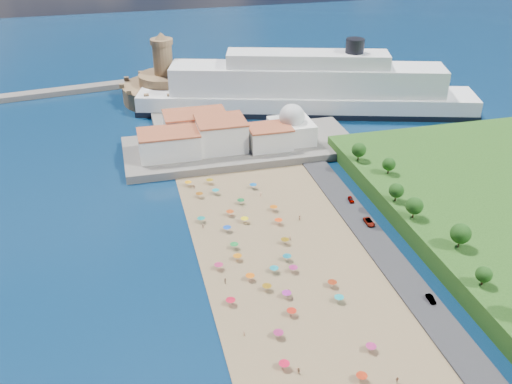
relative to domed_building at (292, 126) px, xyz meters
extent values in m
plane|color=#071938|center=(-30.00, -71.00, -8.97)|extent=(700.00, 700.00, 0.00)
cube|color=#59544C|center=(-20.00, 2.00, -7.47)|extent=(90.00, 36.00, 3.00)
cube|color=#59544C|center=(-42.00, 37.00, -7.77)|extent=(18.00, 70.00, 2.40)
cube|color=silver|center=(-48.00, -2.00, -1.47)|extent=(22.00, 14.00, 9.00)
cube|color=silver|center=(-28.00, 0.00, -0.47)|extent=(18.00, 16.00, 11.00)
cube|color=silver|center=(-10.00, -4.00, -1.97)|extent=(16.00, 12.00, 8.00)
cube|color=silver|center=(-36.00, 12.00, -0.97)|extent=(24.00, 14.00, 10.00)
cube|color=silver|center=(0.00, 0.00, -1.97)|extent=(16.00, 16.00, 8.00)
sphere|color=silver|center=(0.00, 0.00, 4.03)|extent=(10.00, 10.00, 10.00)
cylinder|color=silver|center=(0.00, 0.00, 7.83)|extent=(1.20, 1.20, 1.60)
cylinder|color=olive|center=(-42.00, 67.00, -4.97)|extent=(40.00, 40.00, 8.00)
cylinder|color=olive|center=(-42.00, 67.00, 1.53)|extent=(24.00, 24.00, 5.00)
cylinder|color=olive|center=(-42.00, 67.00, 11.03)|extent=(9.00, 9.00, 14.00)
cylinder|color=olive|center=(-42.00, 67.00, 19.23)|extent=(10.40, 10.40, 2.40)
cone|color=olive|center=(-42.00, 67.00, 21.93)|extent=(6.00, 6.00, 3.00)
cube|color=black|center=(18.31, 36.63, -7.75)|extent=(152.57, 64.81, 2.45)
cube|color=white|center=(18.31, 36.63, -4.43)|extent=(151.50, 64.14, 9.08)
cube|color=white|center=(18.31, 36.63, 6.17)|extent=(121.31, 51.70, 12.11)
cube|color=white|center=(18.31, 36.63, 15.25)|extent=(71.76, 33.55, 6.06)
cylinder|color=black|center=(37.67, 30.92, 21.31)|extent=(8.07, 8.07, 6.06)
cylinder|color=gray|center=(-28.93, -77.42, -7.72)|extent=(0.07, 0.07, 2.00)
cone|color=teal|center=(-28.93, -77.42, -6.82)|extent=(2.50, 2.50, 0.60)
cylinder|color=gray|center=(-35.99, -79.05, -7.72)|extent=(0.07, 0.07, 2.00)
cone|color=#E6600A|center=(-35.99, -79.05, -6.82)|extent=(2.50, 2.50, 0.60)
cylinder|color=gray|center=(-20.19, -46.03, -7.72)|extent=(0.07, 0.07, 2.00)
cone|color=#D15E0B|center=(-20.19, -46.03, -6.82)|extent=(2.50, 2.50, 0.60)
cylinder|color=gray|center=(-34.73, -101.53, -7.72)|extent=(0.07, 0.07, 2.00)
cone|color=#9D2159|center=(-34.73, -101.53, -6.82)|extent=(2.50, 2.50, 0.60)
cylinder|color=gray|center=(-22.92, -29.88, -7.72)|extent=(0.07, 0.07, 2.00)
cone|color=#0D5EAF|center=(-22.92, -29.88, -6.82)|extent=(2.50, 2.50, 0.60)
cylinder|color=gray|center=(-30.82, -50.68, -7.72)|extent=(0.07, 0.07, 2.00)
cone|color=yellow|center=(-30.82, -50.68, -6.82)|extent=(2.50, 2.50, 0.60)
cylinder|color=gray|center=(-36.15, -30.56, -7.72)|extent=(0.07, 0.07, 2.00)
cone|color=teal|center=(-36.15, -30.56, -6.82)|extent=(2.50, 2.50, 0.60)
cylinder|color=gray|center=(-36.19, -111.07, -7.72)|extent=(0.07, 0.07, 2.00)
cone|color=red|center=(-36.19, -111.07, -6.82)|extent=(2.50, 2.50, 0.60)
cylinder|color=gray|center=(-37.29, -69.41, -7.72)|extent=(0.07, 0.07, 2.00)
cone|color=#CF6F0B|center=(-37.29, -69.41, -6.82)|extent=(2.50, 2.50, 0.60)
cylinder|color=gray|center=(-43.83, -47.20, -7.72)|extent=(0.07, 0.07, 2.00)
cone|color=#0D776E|center=(-43.83, -47.20, -6.82)|extent=(2.50, 2.50, 0.60)
cylinder|color=gray|center=(-29.51, -95.05, -7.72)|extent=(0.07, 0.07, 2.00)
cone|color=red|center=(-29.51, -95.05, -6.82)|extent=(2.50, 2.50, 0.60)
cylinder|color=gray|center=(-21.24, -118.40, -7.72)|extent=(0.07, 0.07, 2.00)
cone|color=red|center=(-21.24, -118.40, -6.82)|extent=(2.50, 2.50, 0.60)
cylinder|color=gray|center=(-34.30, -45.42, -7.72)|extent=(0.07, 0.07, 2.00)
cone|color=#C84210|center=(-34.30, -45.42, -6.82)|extent=(2.50, 2.50, 0.60)
cylinder|color=gray|center=(-16.40, -93.15, -7.72)|extent=(0.07, 0.07, 2.00)
cone|color=teal|center=(-16.40, -93.15, -6.82)|extent=(2.50, 2.50, 0.60)
cylinder|color=gray|center=(-43.14, -72.23, -7.72)|extent=(0.07, 0.07, 2.00)
cone|color=#B02555|center=(-43.14, -72.23, -6.82)|extent=(2.50, 2.50, 0.60)
cylinder|color=gray|center=(-32.82, -84.31, -7.72)|extent=(0.07, 0.07, 2.00)
cone|color=#845B0C|center=(-32.82, -84.31, -6.82)|extent=(2.50, 2.50, 0.60)
cylinder|color=gray|center=(-15.72, -110.89, -7.72)|extent=(0.07, 0.07, 2.00)
cone|color=#AE2567|center=(-15.72, -110.89, -6.82)|extent=(2.50, 2.50, 0.60)
cylinder|color=gray|center=(-23.90, -72.94, -7.72)|extent=(0.07, 0.07, 2.00)
cone|color=#0E6C81|center=(-23.90, -72.94, -6.82)|extent=(2.50, 2.50, 0.60)
cylinder|color=gray|center=(-23.80, -78.40, -7.72)|extent=(0.07, 0.07, 2.00)
cone|color=#9C2160|center=(-23.80, -78.40, -6.82)|extent=(2.50, 2.50, 0.60)
cylinder|color=gray|center=(-41.83, -31.56, -7.72)|extent=(0.07, 0.07, 2.00)
cone|color=#87480C|center=(-41.83, -31.56, -6.82)|extent=(2.50, 2.50, 0.60)
cylinder|color=gray|center=(-37.10, -54.31, -7.72)|extent=(0.07, 0.07, 2.00)
cone|color=#0D40B4|center=(-37.10, -54.31, -6.82)|extent=(2.50, 2.50, 0.60)
cylinder|color=gray|center=(-15.86, -86.99, -7.72)|extent=(0.07, 0.07, 2.00)
cone|color=maroon|center=(-15.86, -86.99, -6.82)|extent=(2.50, 2.50, 0.60)
cylinder|color=gray|center=(-43.09, -87.51, -7.72)|extent=(0.07, 0.07, 2.00)
cone|color=red|center=(-43.09, -87.51, -6.82)|extent=(2.50, 2.50, 0.60)
cylinder|color=gray|center=(-28.69, -88.26, -7.72)|extent=(0.07, 0.07, 2.00)
cone|color=#A82495|center=(-28.69, -88.26, -6.82)|extent=(2.50, 2.50, 0.60)
cylinder|color=gray|center=(-36.95, -63.61, -7.72)|extent=(0.07, 0.07, 2.00)
cone|color=#167C2F|center=(-36.95, -63.61, -6.82)|extent=(2.50, 2.50, 0.60)
cylinder|color=gray|center=(-22.07, -64.90, -7.72)|extent=(0.07, 0.07, 2.00)
cone|color=#79580B|center=(-22.07, -64.90, -6.82)|extent=(2.50, 2.50, 0.60)
cylinder|color=gray|center=(-44.30, -22.60, -7.72)|extent=(0.07, 0.07, 2.00)
cone|color=orange|center=(-44.30, -22.60, -6.82)|extent=(2.50, 2.50, 0.60)
cylinder|color=gray|center=(-36.76, -22.77, -7.72)|extent=(0.07, 0.07, 2.00)
cone|color=#916F0D|center=(-36.76, -22.77, -6.82)|extent=(2.50, 2.50, 0.60)
cylinder|color=gray|center=(-29.43, -39.23, -7.72)|extent=(0.07, 0.07, 2.00)
cone|color=#11622A|center=(-29.43, -39.23, -6.82)|extent=(2.50, 2.50, 0.60)
cylinder|color=gray|center=(-20.87, -54.05, -7.72)|extent=(0.07, 0.07, 2.00)
cone|color=#FF400B|center=(-20.87, -54.05, -6.82)|extent=(2.50, 2.50, 0.60)
imported|color=tan|center=(-42.73, -25.39, -7.81)|extent=(1.02, 1.12, 1.84)
imported|color=tan|center=(-42.35, -99.19, -7.92)|extent=(0.58, 0.69, 1.60)
imported|color=tan|center=(-14.07, -120.74, -7.86)|extent=(1.09, 0.69, 1.72)
imported|color=tan|center=(-43.94, -50.80, -7.86)|extent=(1.14, 1.28, 1.72)
imported|color=tan|center=(-27.71, -87.14, -7.82)|extent=(0.94, 1.06, 1.82)
imported|color=tan|center=(-42.58, -78.63, -7.87)|extent=(0.67, 0.85, 1.72)
imported|color=tan|center=(-21.79, -36.21, -7.84)|extent=(1.30, 1.24, 1.77)
imported|color=tan|center=(-13.83, -53.53, -7.82)|extent=(0.88, 1.76, 1.82)
imported|color=tan|center=(-20.07, -63.45, -7.83)|extent=(0.76, 0.64, 1.78)
imported|color=tan|center=(-33.55, -113.14, -7.85)|extent=(1.35, 1.63, 1.75)
imported|color=gray|center=(6.00, -46.99, -7.64)|extent=(2.00, 3.92, 1.28)
imported|color=gray|center=(6.00, -61.30, -7.57)|extent=(2.41, 5.08, 1.40)
imported|color=gray|center=(6.00, -98.89, -7.66)|extent=(1.44, 3.79, 1.23)
cylinder|color=#382314|center=(17.32, -102.03, -1.82)|extent=(0.50, 0.50, 2.30)
sphere|color=#14380F|center=(17.32, -102.03, 0.25)|extent=(4.14, 4.14, 4.14)
cylinder|color=#382314|center=(20.61, -85.99, -1.41)|extent=(0.50, 0.50, 3.14)
sphere|color=#14380F|center=(20.61, -85.99, 1.42)|extent=(5.65, 5.65, 5.65)
cylinder|color=#382314|center=(15.98, -69.03, -1.51)|extent=(0.50, 0.50, 2.93)
sphere|color=#14380F|center=(15.98, -69.03, 1.12)|extent=(5.27, 5.27, 5.27)
cylinder|color=#382314|center=(15.48, -58.55, -1.66)|extent=(0.50, 0.50, 2.62)
sphere|color=#14380F|center=(15.48, -58.55, 0.69)|extent=(4.72, 4.72, 4.72)
cylinder|color=#382314|center=(21.50, -40.94, -1.71)|extent=(0.50, 0.50, 2.54)
sphere|color=#14380F|center=(21.50, -40.94, 0.58)|extent=(4.57, 4.57, 4.57)
cylinder|color=#382314|center=(15.79, -28.77, -1.53)|extent=(0.50, 0.50, 2.89)
sphere|color=#14380F|center=(15.79, -28.77, 1.07)|extent=(5.20, 5.20, 5.20)
camera|label=1|loc=(-64.27, -196.81, 85.33)|focal=40.00mm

